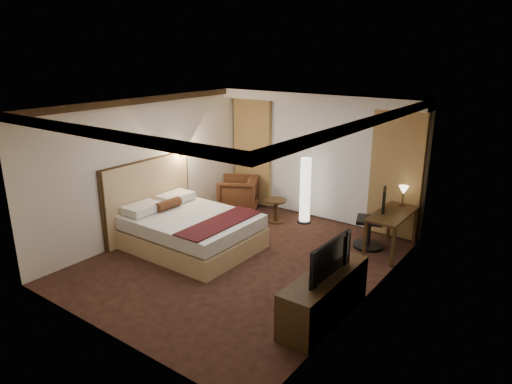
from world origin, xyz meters
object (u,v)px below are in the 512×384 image
Objects in this scene: bed at (192,231)px; dresser at (324,296)px; armchair at (238,192)px; television at (324,254)px; desk at (391,232)px; side_table at (276,211)px; office_chair at (370,218)px; floor_lamp at (305,190)px.

dresser is at bearing -11.72° from bed.
television reaches higher than armchair.
dresser is (0.05, -2.64, -0.04)m from desk.
dresser reaches higher than side_table.
dresser is at bearing -45.99° from side_table.
bed is at bearing 168.28° from dresser.
armchair is at bearing 54.69° from television.
side_table is 2.14m from office_chair.
television is (0.41, -2.59, 0.37)m from office_chair.
office_chair reaches higher than desk.
bed is at bearing 80.14° from television.
side_table is 3.68m from dresser.
office_chair is at bearing -1.73° from side_table.
desk is 1.09× the size of office_chair.
bed is 1.58× the size of floor_lamp.
side_table is at bearing 55.49° from armchair.
desk is at bearing -10.30° from floor_lamp.
bed is 3.28m from office_chair.
side_table is (0.51, 2.01, -0.08)m from bed.
floor_lamp is 1.67m from office_chair.
desk is at bearing 2.41° from television.
armchair is 0.74× the size of office_chair.
floor_lamp is 0.83× the size of dresser.
floor_lamp is at bearing 66.85° from bed.
office_chair is (2.12, -0.06, 0.33)m from side_table.
side_table is (1.10, -0.12, -0.18)m from armchair.
armchair reaches higher than desk.
armchair is 0.68× the size of desk.
office_chair is at bearing 36.58° from bed.
side_table is 0.76m from floor_lamp.
armchair is 0.86× the size of television.
television reaches higher than bed.
side_table is 0.40× the size of desk.
armchair is 1.72× the size of side_table.
floor_lamp is 1.12× the size of desk.
television is at bearing -89.57° from desk.
office_chair reaches higher than dresser.
armchair is 0.50× the size of dresser.
office_chair is (3.22, -0.18, 0.15)m from armchair.
television is (3.04, -0.64, 0.62)m from bed.
television is (0.02, -2.64, 0.58)m from desk.
floor_lamp reaches higher than office_chair.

